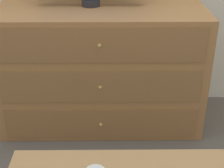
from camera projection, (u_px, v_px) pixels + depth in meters
ground_plane at (112, 98)px, 2.90m from camera, size 12.00×12.00×0.00m
dresser at (101, 68)px, 2.42m from camera, size 1.40×0.59×0.85m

